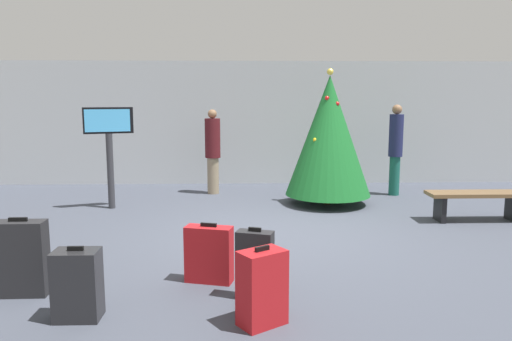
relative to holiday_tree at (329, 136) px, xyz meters
name	(u,v)px	position (x,y,z in m)	size (l,w,h in m)	color
ground_plane	(276,234)	(-1.12, -2.05, -1.29)	(16.00, 16.00, 0.00)	#424754
back_wall	(263,123)	(-1.12, 2.38, 0.12)	(16.00, 0.20, 2.82)	#B7BCC1
holiday_tree	(329,136)	(0.00, 0.00, 0.00)	(1.59, 1.59, 2.52)	#4C3319
flight_info_kiosk	(109,139)	(-3.99, -0.22, -0.02)	(0.84, 0.35, 1.83)	#333338
waiting_bench	(477,199)	(2.20, -1.36, -0.93)	(1.60, 0.44, 0.48)	brown
traveller_0	(396,147)	(1.53, 0.82, -0.29)	(0.40, 0.40, 1.86)	#19594C
traveller_1	(213,149)	(-2.22, 1.10, -0.36)	(0.45, 0.45, 1.76)	gray
suitcase_0	(255,265)	(-1.50, -4.35, -0.95)	(0.39, 0.27, 0.73)	#232326
suitcase_1	(209,254)	(-1.99, -3.89, -0.98)	(0.54, 0.32, 0.66)	#B2191E
suitcase_2	(21,258)	(-3.87, -4.19, -0.91)	(0.52, 0.22, 0.81)	#232326
suitcase_3	(262,288)	(-1.46, -4.92, -0.95)	(0.48, 0.44, 0.72)	#B2191E
suitcase_4	(77,285)	(-3.12, -4.76, -0.97)	(0.40, 0.28, 0.68)	#232326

